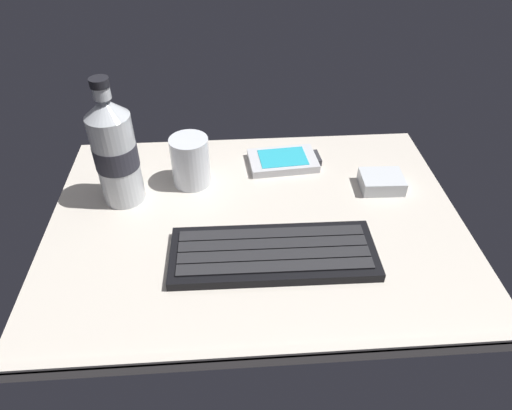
% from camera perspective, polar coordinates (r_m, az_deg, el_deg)
% --- Properties ---
extents(ground_plane, '(0.64, 0.48, 0.03)m').
position_cam_1_polar(ground_plane, '(0.72, 0.01, -2.56)').
color(ground_plane, beige).
extents(keyboard, '(0.29, 0.11, 0.02)m').
position_cam_1_polar(keyboard, '(0.65, 2.16, -5.99)').
color(keyboard, black).
rests_on(keyboard, ground_plane).
extents(handheld_device, '(0.13, 0.09, 0.02)m').
position_cam_1_polar(handheld_device, '(0.83, 3.44, 5.52)').
color(handheld_device, silver).
rests_on(handheld_device, ground_plane).
extents(juice_cup, '(0.06, 0.06, 0.09)m').
position_cam_1_polar(juice_cup, '(0.78, -8.10, 5.19)').
color(juice_cup, silver).
rests_on(juice_cup, ground_plane).
extents(water_bottle, '(0.07, 0.07, 0.21)m').
position_cam_1_polar(water_bottle, '(0.74, -17.07, 6.38)').
color(water_bottle, silver).
rests_on(water_bottle, ground_plane).
extents(charger_block, '(0.07, 0.06, 0.02)m').
position_cam_1_polar(charger_block, '(0.80, 15.30, 2.80)').
color(charger_block, silver).
rests_on(charger_block, ground_plane).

